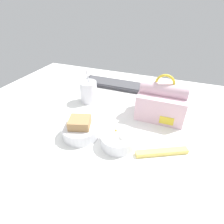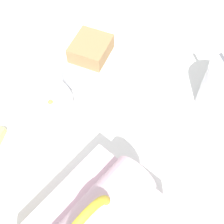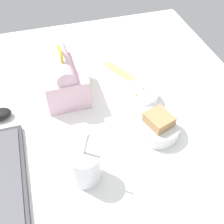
# 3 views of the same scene
# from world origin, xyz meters

# --- Properties ---
(desk_surface) EXTENTS (1.40, 1.10, 0.02)m
(desk_surface) POSITION_xyz_m (0.00, 0.00, 0.01)
(desk_surface) COLOR white
(desk_surface) RESTS_ON ground
(keyboard) EXTENTS (0.37, 0.12, 0.02)m
(keyboard) POSITION_xyz_m (-0.10, 0.32, 0.03)
(keyboard) COLOR #2D2D33
(keyboard) RESTS_ON desk_surface
(lunch_bag) EXTENTS (0.20, 0.15, 0.20)m
(lunch_bag) POSITION_xyz_m (0.21, 0.10, 0.09)
(lunch_bag) COLOR beige
(lunch_bag) RESTS_ON desk_surface
(soup_cup) EXTENTS (0.08, 0.08, 0.18)m
(soup_cup) POSITION_xyz_m (-0.14, 0.10, 0.08)
(soup_cup) COLOR silver
(soup_cup) RESTS_ON desk_surface
(bento_bowl_sandwich) EXTENTS (0.14, 0.14, 0.08)m
(bento_bowl_sandwich) POSITION_xyz_m (-0.05, -0.15, 0.05)
(bento_bowl_sandwich) COLOR silver
(bento_bowl_sandwich) RESTS_ON desk_surface
(bento_bowl_snacks) EXTENTS (0.13, 0.13, 0.06)m
(bento_bowl_snacks) POSITION_xyz_m (0.10, -0.14, 0.04)
(bento_bowl_snacks) COLOR silver
(bento_bowl_snacks) RESTS_ON desk_surface
(computer_mouse) EXTENTS (0.05, 0.07, 0.03)m
(computer_mouse) POSITION_xyz_m (0.16, 0.33, 0.04)
(computer_mouse) COLOR black
(computer_mouse) RESTS_ON desk_surface
(chopstick_case) EXTENTS (0.17, 0.10, 0.02)m
(chopstick_case) POSITION_xyz_m (0.26, -0.13, 0.03)
(chopstick_case) COLOR #EFD666
(chopstick_case) RESTS_ON desk_surface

